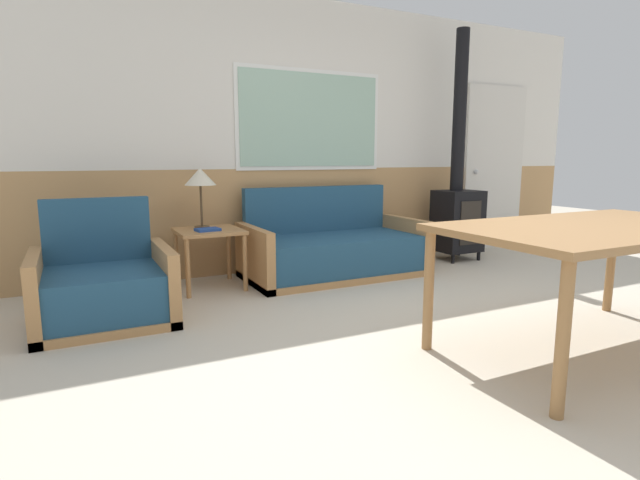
{
  "coord_description": "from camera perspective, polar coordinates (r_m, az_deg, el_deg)",
  "views": [
    {
      "loc": [
        -2.34,
        -2.1,
        1.14
      ],
      "look_at": [
        -0.69,
        1.19,
        0.53
      ],
      "focal_mm": 28.0,
      "sensor_mm": 36.0,
      "label": 1
    }
  ],
  "objects": [
    {
      "name": "ground_plane",
      "position": [
        3.35,
        20.52,
        -11.11
      ],
      "size": [
        16.0,
        16.0,
        0.0
      ],
      "primitive_type": "plane",
      "color": "beige"
    },
    {
      "name": "wall_back",
      "position": [
        5.28,
        -0.34,
        11.77
      ],
      "size": [
        7.2,
        0.09,
        2.7
      ],
      "color": "tan",
      "rests_on": "ground_plane"
    },
    {
      "name": "couch",
      "position": [
        4.85,
        1.47,
        -1.2
      ],
      "size": [
        1.71,
        0.86,
        0.85
      ],
      "color": "#B27F4C",
      "rests_on": "ground_plane"
    },
    {
      "name": "armchair",
      "position": [
        3.81,
        -23.5,
        -5.02
      ],
      "size": [
        0.9,
        0.82,
        0.85
      ],
      "rotation": [
        0.0,
        0.0,
        0.11
      ],
      "color": "#B27F4C",
      "rests_on": "ground_plane"
    },
    {
      "name": "side_table",
      "position": [
        4.46,
        -12.57,
        0.14
      ],
      "size": [
        0.55,
        0.55,
        0.52
      ],
      "color": "#B27F4C",
      "rests_on": "ground_plane"
    },
    {
      "name": "table_lamp",
      "position": [
        4.49,
        -13.53,
        6.86
      ],
      "size": [
        0.27,
        0.27,
        0.53
      ],
      "color": "#4C3823",
      "rests_on": "side_table"
    },
    {
      "name": "book_stack",
      "position": [
        4.35,
        -12.72,
        1.17
      ],
      "size": [
        0.21,
        0.16,
        0.02
      ],
      "color": "#234799",
      "rests_on": "side_table"
    },
    {
      "name": "dining_table",
      "position": [
        3.29,
        29.22,
        0.41
      ],
      "size": [
        1.82,
        1.03,
        0.76
      ],
      "color": "#9E7042",
      "rests_on": "ground_plane"
    },
    {
      "name": "wood_stove",
      "position": [
        5.78,
        15.48,
        4.62
      ],
      "size": [
        0.47,
        0.42,
        2.5
      ],
      "color": "black",
      "rests_on": "ground_plane"
    },
    {
      "name": "entry_door",
      "position": [
        6.7,
        19.24,
        7.74
      ],
      "size": [
        0.94,
        0.09,
        2.01
      ],
      "color": "silver",
      "rests_on": "ground_plane"
    }
  ]
}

